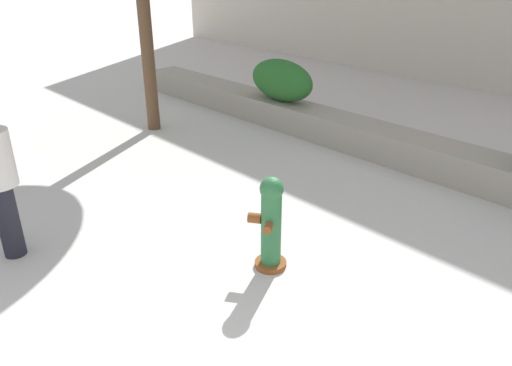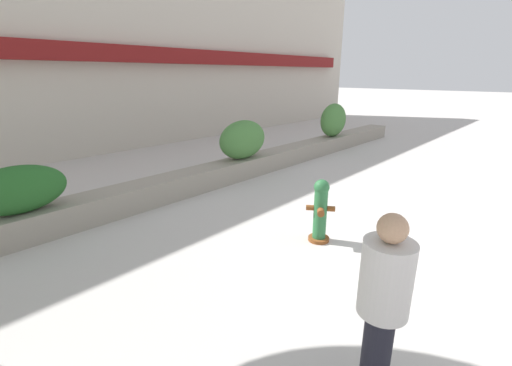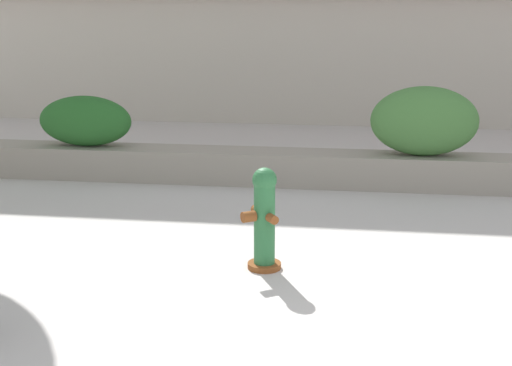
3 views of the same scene
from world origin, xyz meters
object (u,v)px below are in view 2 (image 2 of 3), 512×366
(hedge_bush_1, at_px, (243,140))
(pedestrian, at_px, (383,300))
(hedge_bush_2, at_px, (333,120))
(fire_hydrant, at_px, (320,210))
(hedge_bush_0, at_px, (17,190))

(hedge_bush_1, distance_m, pedestrian, 6.95)
(hedge_bush_2, bearing_deg, fire_hydrant, -150.95)
(hedge_bush_0, xyz_separation_m, hedge_bush_1, (5.23, 0.00, 0.12))
(hedge_bush_1, xyz_separation_m, hedge_bush_2, (4.70, 0.00, 0.08))
(hedge_bush_2, relative_size, pedestrian, 0.81)
(hedge_bush_0, height_order, fire_hydrant, hedge_bush_0)
(pedestrian, bearing_deg, hedge_bush_0, 101.35)
(hedge_bush_1, distance_m, fire_hydrant, 4.15)
(hedge_bush_1, xyz_separation_m, fire_hydrant, (-1.90, -3.67, -0.46))
(hedge_bush_2, distance_m, fire_hydrant, 7.57)
(fire_hydrant, bearing_deg, pedestrian, -138.52)
(hedge_bush_1, bearing_deg, pedestrian, -126.14)
(hedge_bush_2, relative_size, fire_hydrant, 1.30)
(hedge_bush_1, relative_size, hedge_bush_2, 1.12)
(fire_hydrant, xyz_separation_m, pedestrian, (-2.20, -1.95, 0.44))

